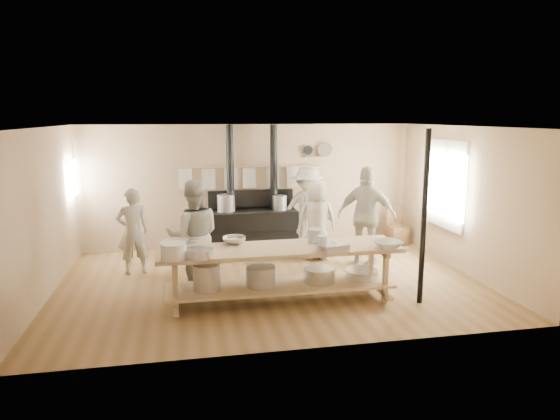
{
  "coord_description": "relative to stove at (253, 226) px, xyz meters",
  "views": [
    {
      "loc": [
        -1.37,
        -7.95,
        2.77
      ],
      "look_at": [
        0.2,
        0.2,
        1.2
      ],
      "focal_mm": 32.0,
      "sensor_mm": 36.0,
      "label": 1
    }
  ],
  "objects": [
    {
      "name": "room_shell",
      "position": [
        0.01,
        -2.12,
        1.1
      ],
      "size": [
        7.0,
        7.0,
        7.0
      ],
      "color": "tan",
      "rests_on": "ground"
    },
    {
      "name": "towel_rail",
      "position": [
        0.01,
        0.28,
        1.04
      ],
      "size": [
        3.0,
        0.04,
        0.47
      ],
      "color": "tan",
      "rests_on": "ground"
    },
    {
      "name": "chair",
      "position": [
        3.15,
        -0.15,
        -0.28
      ],
      "size": [
        0.42,
        0.42,
        0.81
      ],
      "rotation": [
        0.0,
        0.0,
        0.11
      ],
      "color": "brown",
      "rests_on": "ground"
    },
    {
      "name": "prep_table",
      "position": [
        -0.0,
        -3.02,
        -0.0
      ],
      "size": [
        3.6,
        0.9,
        0.85
      ],
      "color": "tan",
      "rests_on": "ground"
    },
    {
      "name": "ground",
      "position": [
        0.01,
        -2.12,
        -0.52
      ],
      "size": [
        7.0,
        7.0,
        0.0
      ],
      "primitive_type": "plane",
      "color": "brown",
      "rests_on": "ground"
    },
    {
      "name": "roasting_pan",
      "position": [
        0.72,
        -3.35,
        0.38
      ],
      "size": [
        0.48,
        0.4,
        0.09
      ],
      "primitive_type": "cube",
      "rotation": [
        0.0,
        0.0,
        0.35
      ],
      "color": "#B2B2B7",
      "rests_on": "prep_table"
    },
    {
      "name": "back_wall_shelf",
      "position": [
        1.47,
        0.32,
        1.48
      ],
      "size": [
        0.63,
        0.14,
        0.32
      ],
      "color": "tan",
      "rests_on": "ground"
    },
    {
      "name": "window_right",
      "position": [
        3.48,
        -1.52,
        0.98
      ],
      "size": [
        0.09,
        1.5,
        1.65
      ],
      "color": "beige",
      "rests_on": "ground"
    },
    {
      "name": "deep_bowl_enamel",
      "position": [
        -1.54,
        -3.35,
        0.44
      ],
      "size": [
        0.41,
        0.41,
        0.22
      ],
      "primitive_type": "cylinder",
      "rotation": [
        0.0,
        0.0,
        0.22
      ],
      "color": "white",
      "rests_on": "prep_table"
    },
    {
      "name": "stove",
      "position": [
        0.0,
        0.0,
        0.0
      ],
      "size": [
        1.9,
        0.75,
        2.6
      ],
      "color": "black",
      "rests_on": "ground"
    },
    {
      "name": "bowl_white_a",
      "position": [
        -1.54,
        -2.69,
        0.38
      ],
      "size": [
        0.51,
        0.51,
        0.09
      ],
      "primitive_type": "imported",
      "rotation": [
        0.0,
        0.0,
        -0.42
      ],
      "color": "white",
      "rests_on": "prep_table"
    },
    {
      "name": "cook_by_window",
      "position": [
        1.13,
        -0.17,
        0.35
      ],
      "size": [
        1.25,
        0.9,
        1.74
      ],
      "primitive_type": "imported",
      "rotation": [
        0.0,
        0.0,
        -0.25
      ],
      "color": "beige",
      "rests_on": "ground"
    },
    {
      "name": "cook_center",
      "position": [
        1.13,
        -0.91,
        0.26
      ],
      "size": [
        0.82,
        0.59,
        1.57
      ],
      "primitive_type": "imported",
      "rotation": [
        0.0,
        0.0,
        3.02
      ],
      "color": "beige",
      "rests_on": "ground"
    },
    {
      "name": "bowl_steel_b",
      "position": [
        0.6,
        -3.35,
        0.38
      ],
      "size": [
        0.36,
        0.36,
        0.11
      ],
      "primitive_type": "imported",
      "rotation": [
        0.0,
        0.0,
        3.07
      ],
      "color": "silver",
      "rests_on": "prep_table"
    },
    {
      "name": "left_opening",
      "position": [
        -3.44,
        -0.12,
        1.08
      ],
      "size": [
        0.0,
        0.9,
        0.9
      ],
      "color": "white",
      "rests_on": "ground"
    },
    {
      "name": "cook_left",
      "position": [
        -1.25,
        -2.23,
        0.38
      ],
      "size": [
        0.88,
        0.69,
        1.79
      ],
      "primitive_type": "imported",
      "rotation": [
        0.0,
        0.0,
        3.13
      ],
      "color": "beige",
      "rests_on": "ground"
    },
    {
      "name": "bowl_steel_a",
      "position": [
        -0.65,
        -2.69,
        0.38
      ],
      "size": [
        0.46,
        0.46,
        0.11
      ],
      "primitive_type": "imported",
      "rotation": [
        0.0,
        0.0,
        0.37
      ],
      "color": "silver",
      "rests_on": "prep_table"
    },
    {
      "name": "support_post",
      "position": [
        2.06,
        -3.47,
        0.78
      ],
      "size": [
        0.08,
        0.08,
        2.6
      ],
      "primitive_type": "cylinder",
      "color": "black",
      "rests_on": "ground"
    },
    {
      "name": "pitcher",
      "position": [
        0.56,
        -3.35,
        0.44
      ],
      "size": [
        0.15,
        0.15,
        0.23
      ],
      "primitive_type": "cylinder",
      "rotation": [
        0.0,
        0.0,
        0.04
      ],
      "color": "white",
      "rests_on": "prep_table"
    },
    {
      "name": "bucket_galv",
      "position": [
        0.58,
        -2.88,
        0.44
      ],
      "size": [
        0.26,
        0.26,
        0.22
      ],
      "primitive_type": "cylinder",
      "rotation": [
        0.0,
        0.0,
        0.09
      ],
      "color": "gray",
      "rests_on": "prep_table"
    },
    {
      "name": "bowl_white_b",
      "position": [
        1.56,
        -3.35,
        0.38
      ],
      "size": [
        0.46,
        0.46,
        0.1
      ],
      "primitive_type": "imported",
      "rotation": [
        0.0,
        0.0,
        1.66
      ],
      "color": "white",
      "rests_on": "prep_table"
    },
    {
      "name": "cook_right",
      "position": [
        1.96,
        -1.43,
        0.41
      ],
      "size": [
        1.17,
        0.91,
        1.86
      ],
      "primitive_type": "imported",
      "rotation": [
        0.0,
        0.0,
        2.66
      ],
      "color": "beige",
      "rests_on": "ground"
    },
    {
      "name": "mixing_bowl_large",
      "position": [
        -1.2,
        -3.35,
        0.39
      ],
      "size": [
        0.45,
        0.45,
        0.12
      ],
      "primitive_type": "cylinder",
      "rotation": [
        0.0,
        0.0,
        0.2
      ],
      "color": "silver",
      "rests_on": "prep_table"
    },
    {
      "name": "cook_far_left",
      "position": [
        -2.29,
        -1.17,
        0.25
      ],
      "size": [
        0.64,
        0.5,
        1.54
      ],
      "primitive_type": "imported",
      "rotation": [
        0.0,
        0.0,
        3.39
      ],
      "color": "beige",
      "rests_on": "ground"
    }
  ]
}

